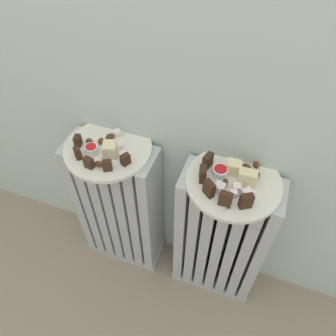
# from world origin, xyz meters

# --- Properties ---
(ground_plane) EXTENTS (6.00, 6.00, 0.00)m
(ground_plane) POSITION_xyz_m (0.00, 0.00, 0.00)
(ground_plane) COLOR gray
(radiator_left) EXTENTS (0.29, 0.13, 0.58)m
(radiator_left) POSITION_xyz_m (-0.18, 0.28, 0.29)
(radiator_left) COLOR #B2B2B7
(radiator_left) RESTS_ON ground_plane
(radiator_right) EXTENTS (0.29, 0.13, 0.58)m
(radiator_right) POSITION_xyz_m (0.18, 0.28, 0.29)
(radiator_right) COLOR #B2B2B7
(radiator_right) RESTS_ON ground_plane
(plate_left) EXTENTS (0.25, 0.25, 0.01)m
(plate_left) POSITION_xyz_m (-0.18, 0.28, 0.59)
(plate_left) COLOR silver
(plate_left) RESTS_ON radiator_left
(plate_right) EXTENTS (0.25, 0.25, 0.01)m
(plate_right) POSITION_xyz_m (0.18, 0.28, 0.59)
(plate_right) COLOR silver
(plate_right) RESTS_ON radiator_right
(dark_cake_slice_left_0) EXTENTS (0.02, 0.03, 0.03)m
(dark_cake_slice_left_0) POSITION_xyz_m (-0.27, 0.26, 0.61)
(dark_cake_slice_left_0) COLOR #382114
(dark_cake_slice_left_0) RESTS_ON plate_left
(dark_cake_slice_left_1) EXTENTS (0.03, 0.03, 0.03)m
(dark_cake_slice_left_1) POSITION_xyz_m (-0.24, 0.22, 0.61)
(dark_cake_slice_left_1) COLOR #382114
(dark_cake_slice_left_1) RESTS_ON plate_left
(dark_cake_slice_left_2) EXTENTS (0.03, 0.02, 0.03)m
(dark_cake_slice_left_2) POSITION_xyz_m (-0.19, 0.19, 0.61)
(dark_cake_slice_left_2) COLOR #382114
(dark_cake_slice_left_2) RESTS_ON plate_left
(dark_cake_slice_left_3) EXTENTS (0.03, 0.03, 0.03)m
(dark_cake_slice_left_3) POSITION_xyz_m (-0.14, 0.20, 0.61)
(dark_cake_slice_left_3) COLOR #382114
(dark_cake_slice_left_3) RESTS_ON plate_left
(dark_cake_slice_left_4) EXTENTS (0.03, 0.03, 0.03)m
(dark_cake_slice_left_4) POSITION_xyz_m (-0.11, 0.24, 0.61)
(dark_cake_slice_left_4) COLOR #382114
(dark_cake_slice_left_4) RESTS_ON plate_left
(marble_cake_slice_left_0) EXTENTS (0.05, 0.05, 0.04)m
(marble_cake_slice_left_0) POSITION_xyz_m (-0.16, 0.26, 0.61)
(marble_cake_slice_left_0) COLOR beige
(marble_cake_slice_left_0) RESTS_ON plate_left
(turkish_delight_left_0) EXTENTS (0.03, 0.03, 0.02)m
(turkish_delight_left_0) POSITION_xyz_m (-0.13, 0.26, 0.60)
(turkish_delight_left_0) COLOR white
(turkish_delight_left_0) RESTS_ON plate_left
(turkish_delight_left_1) EXTENTS (0.03, 0.03, 0.02)m
(turkish_delight_left_1) POSITION_xyz_m (-0.18, 0.33, 0.60)
(turkish_delight_left_1) COLOR white
(turkish_delight_left_1) RESTS_ON plate_left
(turkish_delight_left_2) EXTENTS (0.02, 0.02, 0.02)m
(turkish_delight_left_2) POSITION_xyz_m (-0.15, 0.28, 0.60)
(turkish_delight_left_2) COLOR white
(turkish_delight_left_2) RESTS_ON plate_left
(medjool_date_left_0) EXTENTS (0.03, 0.03, 0.02)m
(medjool_date_left_0) POSITION_xyz_m (-0.21, 0.29, 0.60)
(medjool_date_left_0) COLOR #4C2814
(medjool_date_left_0) RESTS_ON plate_left
(medjool_date_left_1) EXTENTS (0.03, 0.02, 0.02)m
(medjool_date_left_1) POSITION_xyz_m (-0.17, 0.21, 0.60)
(medjool_date_left_1) COLOR #4C2814
(medjool_date_left_1) RESTS_ON plate_left
(medjool_date_left_2) EXTENTS (0.03, 0.03, 0.02)m
(medjool_date_left_2) POSITION_xyz_m (-0.19, 0.31, 0.60)
(medjool_date_left_2) COLOR #4C2814
(medjool_date_left_2) RESTS_ON plate_left
(medjool_date_left_3) EXTENTS (0.03, 0.03, 0.02)m
(medjool_date_left_3) POSITION_xyz_m (-0.24, 0.28, 0.60)
(medjool_date_left_3) COLOR #4C2814
(medjool_date_left_3) RESTS_ON plate_left
(jam_bowl_left) EXTENTS (0.04, 0.04, 0.03)m
(jam_bowl_left) POSITION_xyz_m (-0.21, 0.24, 0.61)
(jam_bowl_left) COLOR white
(jam_bowl_left) RESTS_ON plate_left
(dark_cake_slice_right_0) EXTENTS (0.03, 0.04, 0.04)m
(dark_cake_slice_right_0) POSITION_xyz_m (0.10, 0.30, 0.61)
(dark_cake_slice_right_0) COLOR #382114
(dark_cake_slice_right_0) RESTS_ON plate_right
(dark_cake_slice_right_1) EXTENTS (0.03, 0.04, 0.04)m
(dark_cake_slice_right_1) POSITION_xyz_m (0.10, 0.26, 0.61)
(dark_cake_slice_right_1) COLOR #382114
(dark_cake_slice_right_1) RESTS_ON plate_right
(dark_cake_slice_right_2) EXTENTS (0.04, 0.03, 0.04)m
(dark_cake_slice_right_2) POSITION_xyz_m (0.13, 0.21, 0.61)
(dark_cake_slice_right_2) COLOR #382114
(dark_cake_slice_right_2) RESTS_ON plate_right
(dark_cake_slice_right_3) EXTENTS (0.03, 0.02, 0.04)m
(dark_cake_slice_right_3) POSITION_xyz_m (0.18, 0.20, 0.61)
(dark_cake_slice_right_3) COLOR #382114
(dark_cake_slice_right_3) RESTS_ON plate_right
(dark_cake_slice_right_4) EXTENTS (0.04, 0.03, 0.04)m
(dark_cake_slice_right_4) POSITION_xyz_m (0.23, 0.21, 0.61)
(dark_cake_slice_right_4) COLOR #382114
(dark_cake_slice_right_4) RESTS_ON plate_right
(marble_cake_slice_right_0) EXTENTS (0.04, 0.03, 0.04)m
(marble_cake_slice_right_0) POSITION_xyz_m (0.17, 0.31, 0.61)
(marble_cake_slice_right_0) COLOR beige
(marble_cake_slice_right_0) RESTS_ON plate_right
(marble_cake_slice_right_1) EXTENTS (0.05, 0.03, 0.05)m
(marble_cake_slice_right_1) POSITION_xyz_m (0.21, 0.28, 0.61)
(marble_cake_slice_right_1) COLOR beige
(marble_cake_slice_right_1) RESTS_ON plate_right
(turkish_delight_right_0) EXTENTS (0.03, 0.03, 0.02)m
(turkish_delight_right_0) POSITION_xyz_m (0.20, 0.25, 0.60)
(turkish_delight_right_0) COLOR white
(turkish_delight_right_0) RESTS_ON plate_right
(turkish_delight_right_1) EXTENTS (0.03, 0.03, 0.02)m
(turkish_delight_right_1) POSITION_xyz_m (0.16, 0.23, 0.60)
(turkish_delight_right_1) COLOR white
(turkish_delight_right_1) RESTS_ON plate_right
(turkish_delight_right_2) EXTENTS (0.02, 0.02, 0.02)m
(turkish_delight_right_2) POSITION_xyz_m (0.19, 0.23, 0.60)
(turkish_delight_right_2) COLOR white
(turkish_delight_right_2) RESTS_ON plate_right
(turkish_delight_right_3) EXTENTS (0.03, 0.03, 0.02)m
(turkish_delight_right_3) POSITION_xyz_m (0.23, 0.24, 0.60)
(turkish_delight_right_3) COLOR white
(turkish_delight_right_3) RESTS_ON plate_right
(medjool_date_right_0) EXTENTS (0.01, 0.02, 0.02)m
(medjool_date_right_0) POSITION_xyz_m (0.16, 0.26, 0.60)
(medjool_date_right_0) COLOR #4C2814
(medjool_date_right_0) RESTS_ON plate_right
(medjool_date_right_1) EXTENTS (0.02, 0.03, 0.02)m
(medjool_date_right_1) POSITION_xyz_m (0.23, 0.32, 0.60)
(medjool_date_right_1) COLOR #4C2814
(medjool_date_right_1) RESTS_ON plate_right
(medjool_date_right_2) EXTENTS (0.02, 0.03, 0.02)m
(medjool_date_right_2) POSITION_xyz_m (0.23, 0.35, 0.60)
(medjool_date_right_2) COLOR #4C2814
(medjool_date_right_2) RESTS_ON plate_right
(medjool_date_right_3) EXTENTS (0.03, 0.03, 0.02)m
(medjool_date_right_3) POSITION_xyz_m (0.21, 0.33, 0.60)
(medjool_date_right_3) COLOR #4C2814
(medjool_date_right_3) RESTS_ON plate_right
(jam_bowl_right) EXTENTS (0.04, 0.04, 0.02)m
(jam_bowl_right) POSITION_xyz_m (0.14, 0.29, 0.60)
(jam_bowl_right) COLOR white
(jam_bowl_right) RESTS_ON plate_right
(fork) EXTENTS (0.07, 0.10, 0.00)m
(fork) POSITION_xyz_m (0.15, 0.23, 0.59)
(fork) COLOR #B7B7BC
(fork) RESTS_ON plate_right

